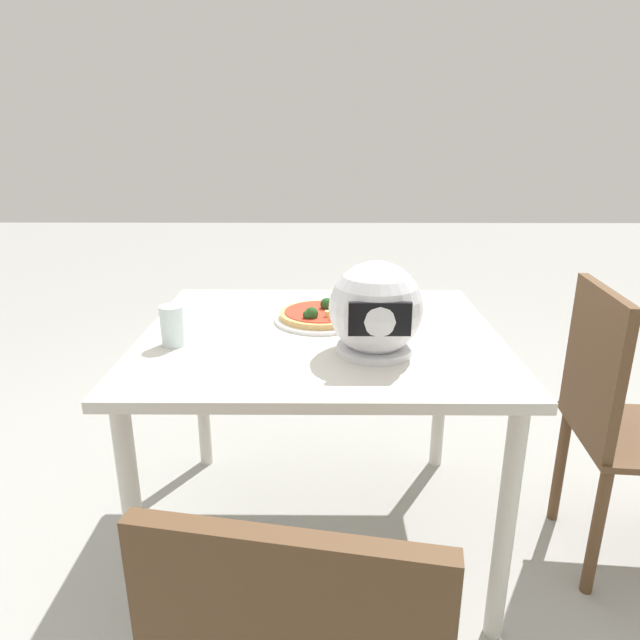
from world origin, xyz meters
TOP-DOWN VIEW (x-y plane):
  - ground_plane at (0.00, 0.00)m, footprint 14.00×14.00m
  - dining_table at (0.00, 0.00)m, footprint 1.08×0.95m
  - pizza_plate at (0.00, -0.11)m, footprint 0.30×0.30m
  - pizza at (0.00, -0.10)m, footprint 0.26×0.26m
  - motorcycle_helmet at (-0.15, 0.17)m, footprint 0.26×0.26m
  - drinking_glass at (0.42, 0.11)m, footprint 0.07×0.07m
  - chair_side at (-0.90, 0.11)m, footprint 0.43×0.43m

SIDE VIEW (x-z plane):
  - ground_plane at x=0.00m, z-range 0.00..0.00m
  - chair_side at x=-0.90m, z-range 0.06..0.96m
  - dining_table at x=0.00m, z-range 0.28..1.02m
  - pizza_plate at x=0.00m, z-range 0.74..0.75m
  - pizza at x=0.00m, z-range 0.73..0.79m
  - drinking_glass at x=0.42m, z-range 0.74..0.85m
  - motorcycle_helmet at x=-0.15m, z-range 0.73..0.99m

